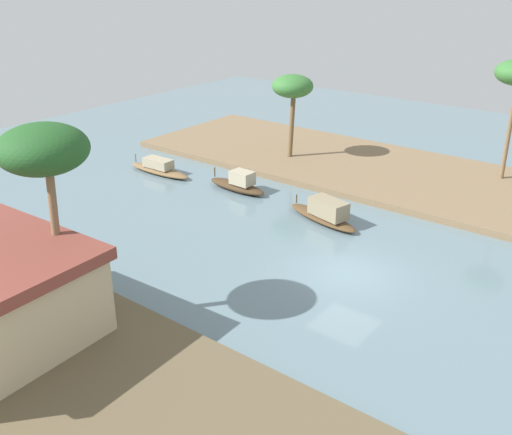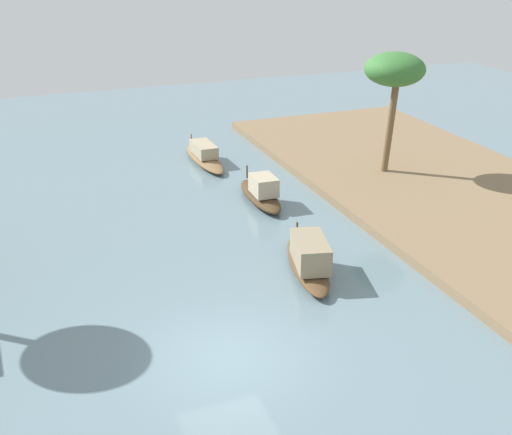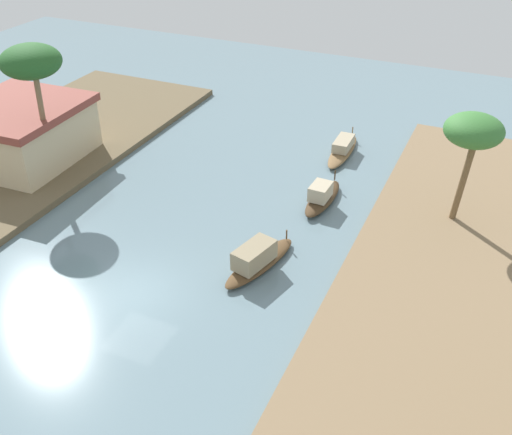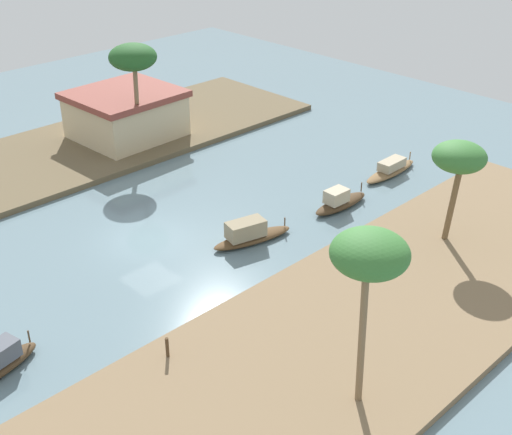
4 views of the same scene
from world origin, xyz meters
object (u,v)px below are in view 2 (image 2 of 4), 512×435
object	(u,v)px
palm_tree_left_far	(395,71)
sampan_with_red_awning	(204,156)
sampan_upstream_small	(309,259)
sampan_with_tall_canopy	(261,193)

from	to	relation	value
palm_tree_left_far	sampan_with_red_awning	bearing A→B (deg)	54.81
sampan_with_red_awning	sampan_upstream_small	bearing A→B (deg)	178.31
sampan_with_tall_canopy	sampan_upstream_small	xyz separation A→B (m)	(-6.28, 0.79, 0.07)
sampan_with_red_awning	sampan_with_tall_canopy	bearing A→B (deg)	-174.46
sampan_with_red_awning	palm_tree_left_far	xyz separation A→B (m)	(-5.04, -7.14, 4.49)
sampan_with_red_awning	palm_tree_left_far	bearing A→B (deg)	-126.43
sampan_with_tall_canopy	palm_tree_left_far	bearing A→B (deg)	-81.01
sampan_with_tall_canopy	palm_tree_left_far	size ratio (longest dim) A/B	0.75
palm_tree_left_far	sampan_with_tall_canopy	bearing A→B (deg)	96.97
sampan_with_tall_canopy	sampan_with_red_awning	distance (m)	5.86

